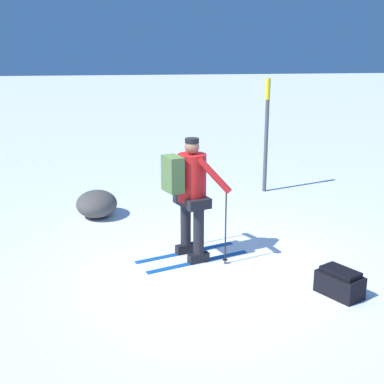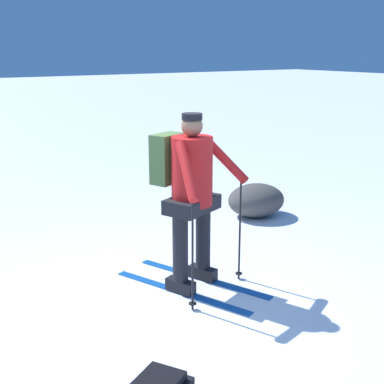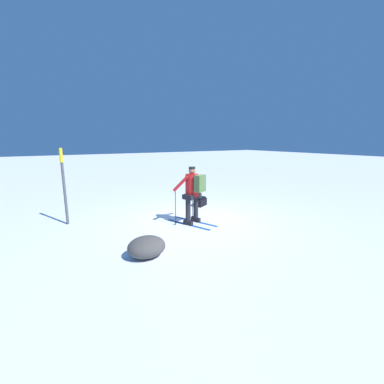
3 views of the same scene
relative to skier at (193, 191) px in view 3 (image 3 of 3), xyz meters
name	(u,v)px [view 3 (image 3 of 3)]	position (x,y,z in m)	size (l,w,h in m)	color
ground_plane	(196,220)	(0.27, 0.24, -1.02)	(80.00, 80.00, 0.00)	white
skier	(193,191)	(0.00, 0.00, 0.00)	(1.09, 1.64, 1.73)	#144C9E
dropped_backpack	(200,202)	(1.36, 1.67, -0.86)	(0.63, 0.55, 0.34)	black
trail_marker	(64,181)	(-3.26, 1.92, 0.29)	(0.09, 0.09, 2.27)	#4C4C51
rock_boulder	(147,247)	(-2.04, -1.41, -0.79)	(0.84, 0.71, 0.46)	#474442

